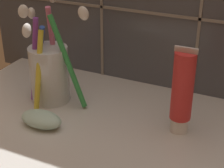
# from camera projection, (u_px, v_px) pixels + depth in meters

# --- Properties ---
(sink_counter) EXTENTS (0.74, 0.35, 0.02)m
(sink_counter) POSITION_uv_depth(u_px,v_px,m) (151.00, 144.00, 0.57)
(sink_counter) COLOR silver
(sink_counter) RESTS_ON ground
(toothbrush_cup) EXTENTS (0.15, 0.11, 0.19)m
(toothbrush_cup) POSITION_uv_depth(u_px,v_px,m) (49.00, 70.00, 0.65)
(toothbrush_cup) COLOR silver
(toothbrush_cup) RESTS_ON sink_counter
(toothpaste_tube) EXTENTS (0.03, 0.03, 0.14)m
(toothpaste_tube) POSITION_uv_depth(u_px,v_px,m) (182.00, 91.00, 0.55)
(toothpaste_tube) COLOR white
(toothpaste_tube) RESTS_ON sink_counter
(soap_bar) EXTENTS (0.07, 0.04, 0.03)m
(soap_bar) POSITION_uv_depth(u_px,v_px,m) (41.00, 119.00, 0.59)
(soap_bar) COLOR silver
(soap_bar) RESTS_ON sink_counter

